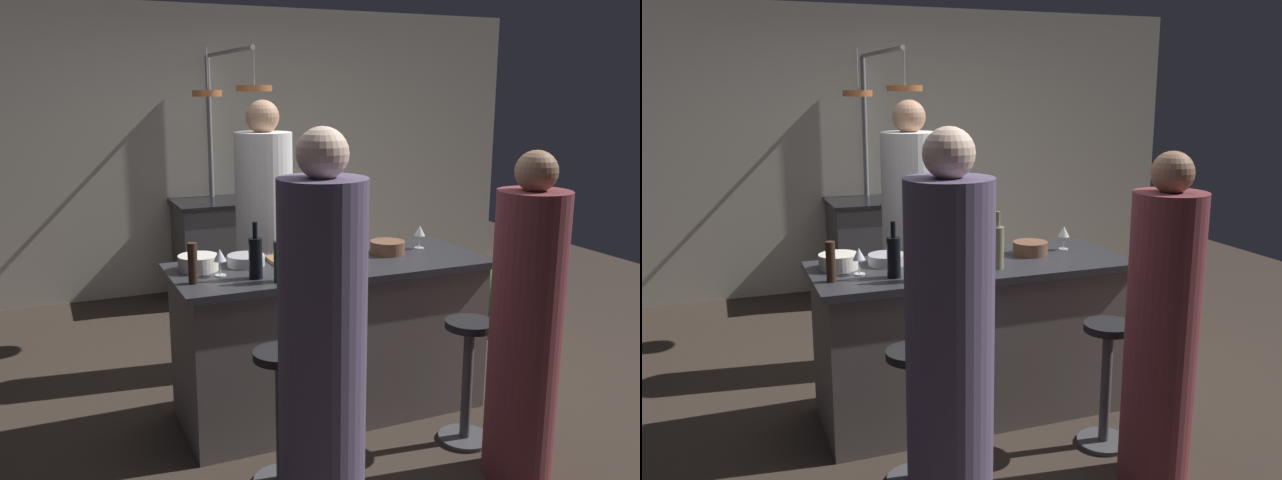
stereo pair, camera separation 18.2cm
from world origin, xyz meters
TOP-DOWN VIEW (x-y plane):
  - ground_plane at (0.00, 0.00)m, footprint 9.00×9.00m
  - back_wall at (0.00, 2.85)m, footprint 6.40×0.16m
  - kitchen_island at (0.00, 0.00)m, footprint 1.80×0.72m
  - stove_range at (0.00, 2.45)m, footprint 0.80×0.64m
  - chef at (-0.12, 0.80)m, footprint 0.38×0.38m
  - bar_stool_left at (-0.53, -0.62)m, footprint 0.28×0.28m
  - guest_left at (-0.48, -1.00)m, footprint 0.36×0.36m
  - bar_stool_right at (0.52, -0.62)m, footprint 0.28×0.28m
  - guest_right at (0.57, -0.99)m, footprint 0.34×0.34m
  - overhead_pot_rack at (-0.04, 2.03)m, footprint 0.59×1.37m
  - potted_plant at (1.60, 0.67)m, footprint 0.36×0.36m
  - cutting_board at (-0.16, 0.13)m, footprint 0.32×0.22m
  - pepper_mill at (-0.81, -0.11)m, footprint 0.05×0.05m
  - wine_bottle_dark at (-0.49, -0.14)m, footprint 0.07×0.07m
  - wine_bottle_green at (-0.39, -0.25)m, footprint 0.07×0.07m
  - wine_bottle_white at (0.09, -0.17)m, footprint 0.07×0.07m
  - wine_glass_near_right_guest at (0.64, 0.10)m, footprint 0.07×0.07m
  - wine_glass_by_chef at (-0.65, -0.03)m, footprint 0.07×0.07m
  - mixing_bowl_ceramic at (-0.73, 0.13)m, footprint 0.22×0.22m
  - mixing_bowl_wooden at (0.40, 0.06)m, footprint 0.21×0.21m
  - mixing_bowl_steel at (-0.46, 0.13)m, footprint 0.21×0.21m

SIDE VIEW (x-z plane):
  - ground_plane at x=0.00m, z-range 0.00..0.00m
  - potted_plant at x=1.60m, z-range 0.04..0.56m
  - bar_stool_left at x=-0.53m, z-range 0.04..0.72m
  - bar_stool_right at x=0.52m, z-range 0.04..0.72m
  - stove_range at x=0.00m, z-range 0.00..0.89m
  - kitchen_island at x=0.00m, z-range 0.00..0.90m
  - guest_right at x=0.57m, z-range -0.06..1.54m
  - guest_left at x=-0.48m, z-range -0.06..1.66m
  - chef at x=-0.12m, z-range -0.06..1.73m
  - cutting_board at x=-0.16m, z-range 0.90..0.92m
  - mixing_bowl_steel at x=-0.46m, z-range 0.90..0.96m
  - mixing_bowl_wooden at x=0.40m, z-range 0.90..0.98m
  - mixing_bowl_ceramic at x=-0.73m, z-range 0.90..0.98m
  - pepper_mill at x=-0.81m, z-range 0.90..1.11m
  - wine_glass_near_right_guest at x=0.64m, z-range 0.93..1.08m
  - wine_glass_by_chef at x=-0.65m, z-range 0.93..1.08m
  - wine_bottle_green at x=-0.39m, z-range 0.86..1.16m
  - wine_bottle_dark at x=-0.49m, z-range 0.86..1.16m
  - wine_bottle_white at x=0.09m, z-range 0.86..1.18m
  - back_wall at x=0.00m, z-range 0.00..2.60m
  - overhead_pot_rack at x=-0.04m, z-range 0.53..2.70m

